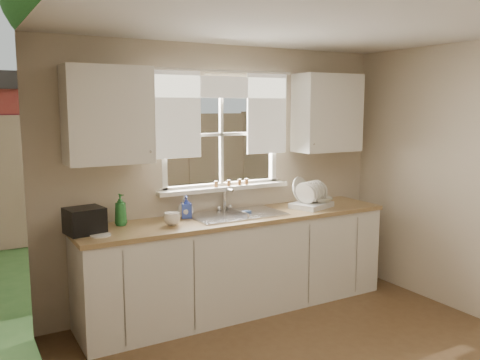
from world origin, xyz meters
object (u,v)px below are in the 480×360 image
cup (172,219)px  black_appliance (85,221)px  soap_bottle_a (121,210)px  dish_rack (311,199)px

cup → black_appliance: black_appliance is taller
soap_bottle_a → cup: 0.45m
cup → dish_rack: bearing=21.5°
dish_rack → cup: dish_rack is taller
soap_bottle_a → black_appliance: bearing=-175.6°
cup → black_appliance: (-0.72, 0.09, 0.05)m
dish_rack → soap_bottle_a: 1.90m
black_appliance → dish_rack: bearing=-10.1°
dish_rack → black_appliance: bearing=178.4°
dish_rack → soap_bottle_a: bearing=174.3°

